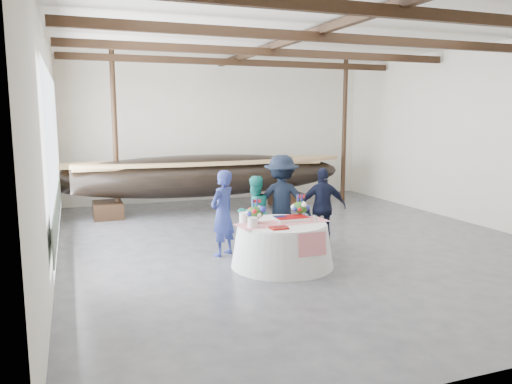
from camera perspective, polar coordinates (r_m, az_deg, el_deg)
name	(u,v)px	position (r m, az deg, el deg)	size (l,w,h in m)	color
floor	(297,240)	(11.23, 4.66, -5.53)	(10.00, 12.00, 0.01)	#3D3D42
wall_back	(220,131)	(16.52, -4.12, 6.98)	(10.00, 0.02, 4.50)	silver
wall_left	(49,144)	(9.87, -22.61, 5.09)	(0.02, 12.00, 4.50)	silver
wall_right	(479,136)	(13.78, 24.10, 5.87)	(0.02, 12.00, 4.50)	silver
ceiling	(299,32)	(11.01, 4.97, 17.79)	(10.00, 12.00, 0.01)	white
pavilion_structure	(285,60)	(11.60, 3.37, 14.88)	(9.80, 11.76, 4.50)	black
open_bay	(55,162)	(10.90, -22.02, 3.17)	(0.03, 7.00, 3.20)	silver
longboat_display	(202,175)	(14.42, -6.22, 1.90)	(8.78, 1.76, 1.65)	black
banquet_table	(282,244)	(9.29, 3.02, -5.99)	(1.89, 1.89, 0.81)	silver
tabletop_items	(278,214)	(9.29, 2.52, -2.47)	(1.79, 1.00, 0.40)	red
guest_woman_blue	(223,213)	(9.89, -3.83, -2.41)	(0.62, 0.41, 1.71)	navy
guest_woman_teal	(254,212)	(10.37, -0.20, -2.35)	(0.75, 0.58, 1.54)	#1A887D
guest_man_left	(282,201)	(10.53, 2.94, -1.05)	(1.26, 0.72, 1.95)	black
guest_man_right	(323,207)	(10.71, 7.66, -1.70)	(0.98, 0.41, 1.67)	black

